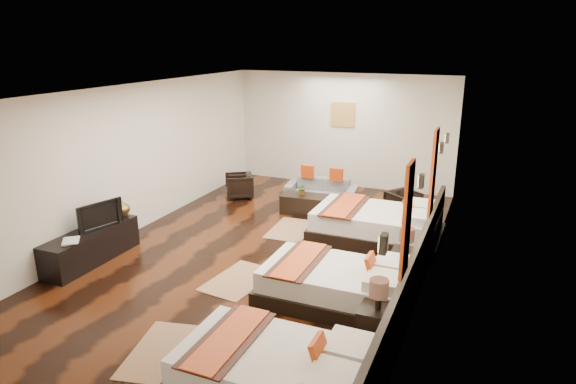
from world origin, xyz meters
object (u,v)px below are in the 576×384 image
at_px(figurine, 121,207).
at_px(coffee_table, 305,204).
at_px(bed_near, 277,372).
at_px(book, 62,242).
at_px(sofa, 321,189).
at_px(nightstand_a, 377,322).
at_px(tv, 98,214).
at_px(bed_mid, 338,284).
at_px(armchair_right, 403,204).
at_px(table_plant, 302,189).
at_px(nightstand_b, 405,261).
at_px(tv_console, 91,246).
at_px(armchair_left, 239,186).
at_px(bed_far, 378,225).

xyz_separation_m(figurine, coffee_table, (2.43, 2.87, -0.52)).
bearing_deg(bed_near, book, 163.66).
relative_size(sofa, coffee_table, 1.64).
bearing_deg(nightstand_a, tv, 172.20).
relative_size(bed_mid, figurine, 6.26).
height_order(armchair_right, table_plant, table_plant).
bearing_deg(table_plant, nightstand_b, -41.19).
relative_size(nightstand_b, book, 2.53).
height_order(tv_console, sofa, tv_console).
bearing_deg(tv_console, bed_near, -23.24).
bearing_deg(book, bed_near, -16.34).
relative_size(tv_console, figurine, 5.36).
height_order(nightstand_b, figurine, figurine).
xyz_separation_m(sofa, armchair_left, (-1.83, -0.62, 0.04)).
xyz_separation_m(sofa, armchair_right, (1.96, -0.44, 0.03)).
bearing_deg(book, table_plant, 60.69).
height_order(bed_near, table_plant, bed_near).
bearing_deg(book, nightstand_b, 21.54).
height_order(bed_far, nightstand_a, bed_far).
bearing_deg(tv, armchair_right, -30.84).
height_order(bed_mid, bed_far, bed_far).
height_order(nightstand_b, coffee_table, nightstand_b).
distance_m(book, table_plant, 4.83).
bearing_deg(figurine, coffee_table, 49.75).
relative_size(bed_mid, book, 6.34).
distance_m(nightstand_a, book, 4.95).
xyz_separation_m(book, table_plant, (2.36, 4.21, -0.04)).
bearing_deg(table_plant, nightstand_a, -58.05).
relative_size(bed_mid, armchair_left, 3.38).
bearing_deg(tv, bed_mid, -72.34).
height_order(bed_near, nightstand_a, nightstand_a).
distance_m(tv_console, armchair_right, 6.11).
height_order(bed_mid, table_plant, bed_mid).
height_order(armchair_left, coffee_table, armchair_left).
height_order(figurine, armchair_left, figurine).
bearing_deg(nightstand_b, tv_console, -164.42).
distance_m(bed_far, nightstand_b, 1.58).
xyz_separation_m(armchair_right, coffee_table, (-1.96, -0.61, -0.07)).
bearing_deg(table_plant, figurine, -129.55).
bearing_deg(sofa, bed_near, -81.23).
height_order(bed_near, tv_console, bed_near).
bearing_deg(armchair_right, figurine, 164.53).
distance_m(nightstand_a, coffee_table, 4.85).
bearing_deg(bed_near, nightstand_b, 76.75).
bearing_deg(armchair_right, tv, 169.40).
distance_m(bed_mid, armchair_right, 3.96).
relative_size(nightstand_a, nightstand_b, 1.03).
relative_size(nightstand_b, armchair_right, 1.39).
height_order(armchair_left, table_plant, table_plant).
bearing_deg(coffee_table, tv, -124.40).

